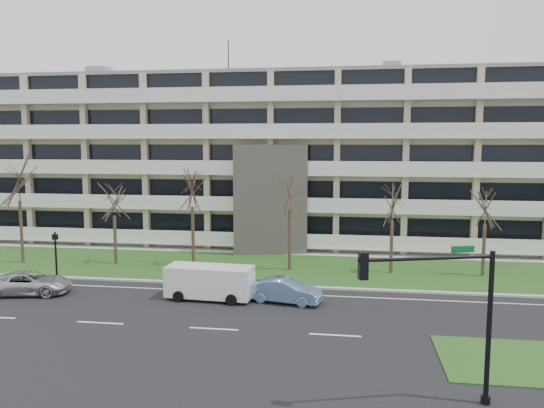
% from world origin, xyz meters
% --- Properties ---
extents(ground, '(160.00, 160.00, 0.00)m').
position_xyz_m(ground, '(0.00, 0.00, 0.00)').
color(ground, black).
rests_on(ground, ground).
extents(grass_verge, '(90.00, 10.00, 0.06)m').
position_xyz_m(grass_verge, '(0.00, 13.00, 0.03)').
color(grass_verge, '#214517').
rests_on(grass_verge, ground).
extents(curb, '(90.00, 0.35, 0.12)m').
position_xyz_m(curb, '(0.00, 8.00, 0.06)').
color(curb, '#B2B2AD').
rests_on(curb, ground).
extents(sidewalk, '(90.00, 2.00, 0.08)m').
position_xyz_m(sidewalk, '(0.00, 18.50, 0.04)').
color(sidewalk, '#B2B2AD').
rests_on(sidewalk, ground).
extents(grass_median, '(7.00, 5.00, 0.06)m').
position_xyz_m(grass_median, '(14.00, -2.00, 0.03)').
color(grass_median, '#214517').
rests_on(grass_median, ground).
extents(lane_edge_line, '(90.00, 0.12, 0.01)m').
position_xyz_m(lane_edge_line, '(0.00, 6.50, 0.01)').
color(lane_edge_line, white).
rests_on(lane_edge_line, ground).
extents(apartment_building, '(60.50, 15.10, 18.75)m').
position_xyz_m(apartment_building, '(-0.01, 25.32, 7.61)').
color(apartment_building, '#C3B398').
rests_on(apartment_building, ground).
extents(silver_pickup, '(5.28, 3.13, 1.38)m').
position_xyz_m(silver_pickup, '(-12.67, 4.27, 0.69)').
color(silver_pickup, '#B7B9BF').
rests_on(silver_pickup, ground).
extents(blue_sedan, '(4.41, 2.22, 1.39)m').
position_xyz_m(blue_sedan, '(2.98, 4.86, 0.69)').
color(blue_sedan, '#7A99D4').
rests_on(blue_sedan, ground).
extents(white_van, '(5.19, 2.35, 1.97)m').
position_xyz_m(white_van, '(-1.44, 4.87, 1.18)').
color(white_van, white).
rests_on(white_van, ground).
extents(traffic_signal, '(4.78, 1.64, 5.73)m').
position_xyz_m(traffic_signal, '(9.92, -6.40, 3.71)').
color(traffic_signal, black).
rests_on(traffic_signal, ground).
extents(pedestrian_signal, '(0.33, 0.27, 3.34)m').
position_xyz_m(pedestrian_signal, '(-12.60, 7.22, 2.13)').
color(pedestrian_signal, black).
rests_on(pedestrian_signal, ground).
extents(tree_1, '(4.30, 4.30, 8.61)m').
position_xyz_m(tree_1, '(-18.09, 11.81, 6.70)').
color(tree_1, '#382B21').
rests_on(tree_1, ground).
extents(tree_2, '(3.33, 3.33, 6.65)m').
position_xyz_m(tree_2, '(-10.87, 12.48, 5.17)').
color(tree_2, '#382B21').
rests_on(tree_2, ground).
extents(tree_3, '(4.01, 4.01, 8.01)m').
position_xyz_m(tree_3, '(-4.82, 12.57, 6.23)').
color(tree_3, '#382B21').
rests_on(tree_3, ground).
extents(tree_4, '(3.96, 3.96, 7.93)m').
position_xyz_m(tree_4, '(2.36, 12.51, 6.16)').
color(tree_4, '#382B21').
rests_on(tree_4, ground).
extents(tree_5, '(3.33, 3.33, 6.66)m').
position_xyz_m(tree_5, '(9.55, 12.68, 5.17)').
color(tree_5, '#382B21').
rests_on(tree_5, ground).
extents(tree_6, '(3.23, 3.23, 6.46)m').
position_xyz_m(tree_6, '(15.76, 12.75, 5.02)').
color(tree_6, '#382B21').
rests_on(tree_6, ground).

